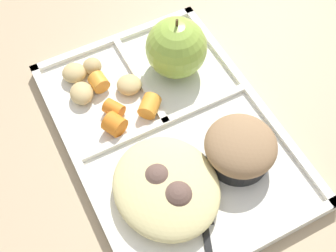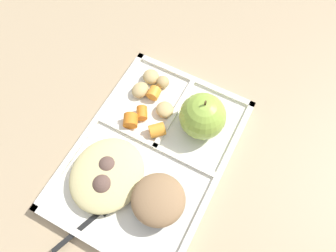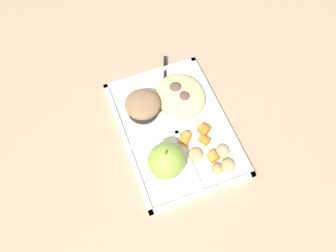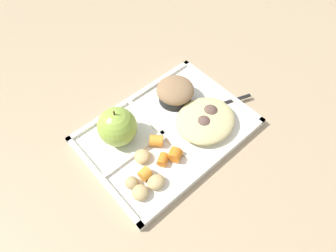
% 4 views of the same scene
% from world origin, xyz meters
% --- Properties ---
extents(ground, '(6.00, 6.00, 0.00)m').
position_xyz_m(ground, '(0.00, 0.00, 0.00)').
color(ground, tan).
extents(lunch_tray, '(0.36, 0.25, 0.02)m').
position_xyz_m(lunch_tray, '(-0.00, 0.00, 0.01)').
color(lunch_tray, silver).
rests_on(lunch_tray, ground).
extents(green_apple, '(0.08, 0.08, 0.09)m').
position_xyz_m(green_apple, '(-0.09, 0.05, 0.05)').
color(green_apple, '#93B742').
rests_on(green_apple, lunch_tray).
extents(bran_muffin, '(0.09, 0.09, 0.05)m').
position_xyz_m(bran_muffin, '(0.07, 0.05, 0.04)').
color(bran_muffin, black).
rests_on(bran_muffin, lunch_tray).
extents(carrot_slice_tilted, '(0.03, 0.03, 0.02)m').
position_xyz_m(carrot_slice_tilted, '(-0.06, -0.05, 0.02)').
color(carrot_slice_tilted, orange).
rests_on(carrot_slice_tilted, lunch_tray).
extents(carrot_slice_diagonal, '(0.02, 0.02, 0.02)m').
position_xyz_m(carrot_slice_diagonal, '(-0.11, -0.05, 0.02)').
color(carrot_slice_diagonal, orange).
rests_on(carrot_slice_diagonal, lunch_tray).
extents(carrot_slice_large, '(0.03, 0.03, 0.03)m').
position_xyz_m(carrot_slice_large, '(-0.03, -0.06, 0.03)').
color(carrot_slice_large, orange).
rests_on(carrot_slice_large, lunch_tray).
extents(carrot_slice_edge, '(0.04, 0.04, 0.02)m').
position_xyz_m(carrot_slice_edge, '(-0.04, -0.01, 0.02)').
color(carrot_slice_edge, orange).
rests_on(carrot_slice_edge, lunch_tray).
extents(potato_chunk_wedge, '(0.05, 0.05, 0.02)m').
position_xyz_m(potato_chunk_wedge, '(-0.08, -0.02, 0.02)').
color(potato_chunk_wedge, tan).
rests_on(potato_chunk_wedge, lunch_tray).
extents(potato_chunk_small, '(0.04, 0.04, 0.02)m').
position_xyz_m(potato_chunk_small, '(-0.10, -0.08, 0.02)').
color(potato_chunk_small, tan).
rests_on(potato_chunk_small, lunch_tray).
extents(potato_chunk_large, '(0.03, 0.03, 0.02)m').
position_xyz_m(potato_chunk_large, '(-0.14, -0.05, 0.02)').
color(potato_chunk_large, tan).
rests_on(potato_chunk_large, lunch_tray).
extents(potato_chunk_browned, '(0.04, 0.04, 0.02)m').
position_xyz_m(potato_chunk_browned, '(-0.14, -0.08, 0.02)').
color(potato_chunk_browned, tan).
rests_on(potato_chunk_browned, lunch_tray).
extents(egg_noodle_pile, '(0.13, 0.12, 0.03)m').
position_xyz_m(egg_noodle_pile, '(0.07, -0.04, 0.03)').
color(egg_noodle_pile, '#D6C684').
rests_on(egg_noodle_pile, lunch_tray).
extents(meatball_side, '(0.04, 0.04, 0.04)m').
position_xyz_m(meatball_side, '(0.09, -0.04, 0.03)').
color(meatball_side, brown).
rests_on(meatball_side, lunch_tray).
extents(meatball_center, '(0.03, 0.03, 0.03)m').
position_xyz_m(meatball_center, '(0.07, -0.05, 0.03)').
color(meatball_center, brown).
rests_on(meatball_center, lunch_tray).
extents(meatball_back, '(0.04, 0.04, 0.04)m').
position_xyz_m(meatball_back, '(0.06, -0.05, 0.03)').
color(meatball_back, brown).
rests_on(meatball_back, lunch_tray).
extents(plastic_fork, '(0.14, 0.06, 0.00)m').
position_xyz_m(plastic_fork, '(0.13, -0.03, 0.01)').
color(plastic_fork, black).
rests_on(plastic_fork, lunch_tray).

